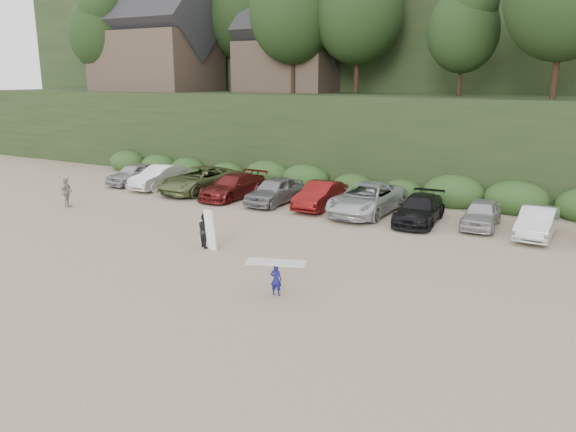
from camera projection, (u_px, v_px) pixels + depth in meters
The scene contains 6 objects.
ground at pixel (258, 265), 22.26m from camera, with size 120.00×120.00×0.00m, color tan.
hillside_backdrop at pixel (472, 31), 49.94m from camera, with size 90.00×41.50×28.00m.
parked_cars at pixel (337, 197), 31.11m from camera, with size 33.91×6.20×1.65m.
distant_walker at pixel (66, 192), 31.87m from camera, with size 1.00×0.42×1.70m, color #9E9386.
child_surfer at pixel (276, 272), 18.96m from camera, with size 2.09×1.21×1.21m.
adult_surfer at pixel (206, 230), 24.35m from camera, with size 1.21×0.89×1.79m.
Camera 1 is at (11.53, -17.75, 7.25)m, focal length 35.00 mm.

